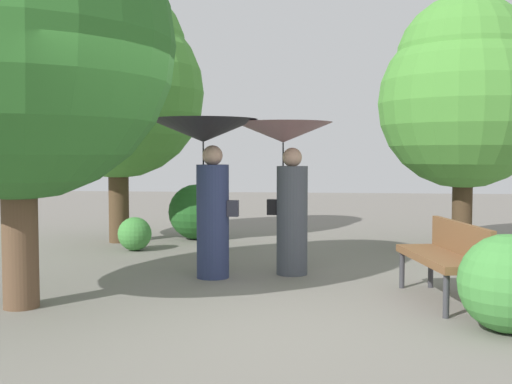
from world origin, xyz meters
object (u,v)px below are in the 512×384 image
(person_left, at_px, (206,159))
(person_right, at_px, (286,163))
(tree_near_left, at_px, (117,79))
(tree_near_right, at_px, (464,91))
(tree_mid_left, at_px, (15,18))
(park_bench, at_px, (446,253))

(person_left, height_order, person_right, person_left)
(person_left, height_order, tree_near_left, tree_near_left)
(person_right, bearing_deg, person_left, 117.58)
(tree_near_right, height_order, tree_mid_left, tree_mid_left)
(person_right, height_order, tree_near_right, tree_near_right)
(person_left, xyz_separation_m, tree_mid_left, (-1.55, -1.76, 1.38))
(tree_near_left, distance_m, tree_near_right, 5.81)
(person_left, distance_m, tree_near_left, 3.89)
(tree_near_left, relative_size, tree_near_right, 1.12)
(person_left, xyz_separation_m, tree_near_left, (-2.15, 2.94, 1.37))
(person_right, distance_m, tree_near_right, 3.70)
(person_left, relative_size, tree_mid_left, 0.43)
(tree_near_right, xyz_separation_m, tree_mid_left, (-5.20, -4.39, 0.32))
(park_bench, distance_m, tree_near_left, 6.70)
(tree_near_left, height_order, tree_mid_left, tree_mid_left)
(park_bench, xyz_separation_m, tree_mid_left, (-4.29, -0.78, 2.36))
(person_left, relative_size, person_right, 1.01)
(tree_near_left, xyz_separation_m, tree_mid_left, (0.60, -4.70, 0.02))
(tree_near_left, bearing_deg, person_right, -39.79)
(person_left, relative_size, tree_near_left, 0.44)
(park_bench, bearing_deg, tree_mid_left, -90.80)
(person_right, bearing_deg, tree_mid_left, 138.18)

